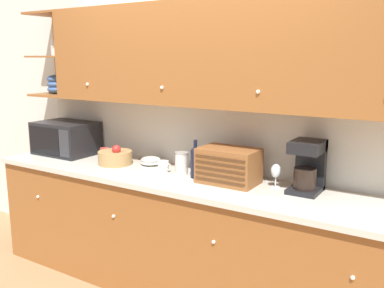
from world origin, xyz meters
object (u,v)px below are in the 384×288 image
bread_box (229,166)px  coffee_maker (308,165)px  fruit_basket (115,157)px  mug (164,166)px  storage_canister (182,163)px  mug_blue_second (105,153)px  microwave (66,138)px  wine_bottle (195,161)px  wine_glass (276,172)px  bowl_stack_on_counter (151,161)px

bread_box → coffee_maker: size_ratio=1.20×
fruit_basket → mug: bearing=1.7°
mug → storage_canister: (0.16, 0.02, 0.04)m
mug_blue_second → coffee_maker: coffee_maker is taller
mug → storage_canister: storage_canister is taller
mug_blue_second → coffee_maker: 1.86m
microwave → coffee_maker: size_ratio=1.58×
mug_blue_second → mug: 0.75m
mug_blue_second → storage_canister: size_ratio=0.55×
wine_bottle → wine_glass: 0.61m
microwave → mug_blue_second: microwave is taller
mug_blue_second → fruit_basket: (0.24, -0.13, 0.01)m
microwave → mug: bearing=-2.3°
mug_blue_second → wine_glass: wine_glass is taller
storage_canister → microwave: bearing=178.8°
mug_blue_second → mug: size_ratio=0.95×
bowl_stack_on_counter → storage_canister: size_ratio=1.01×
microwave → bowl_stack_on_counter: bearing=5.1°
storage_canister → coffee_maker: coffee_maker is taller
wine_glass → coffee_maker: coffee_maker is taller
microwave → wine_bottle: (1.46, -0.05, -0.02)m
microwave → mug: microwave is taller
microwave → storage_canister: bearing=-1.2°
coffee_maker → bowl_stack_on_counter: bearing=179.3°
wine_glass → mug_blue_second: bearing=178.7°
microwave → wine_glass: bearing=0.8°
fruit_basket → storage_canister: storage_canister is taller
microwave → bread_box: bearing=-1.4°
mug_blue_second → mug: mug_blue_second is taller
microwave → wine_bottle: microwave is taller
bread_box → coffee_maker: bearing=11.5°
microwave → mug: size_ratio=5.57×
mug_blue_second → fruit_basket: bearing=-27.8°
mug_blue_second → wine_glass: (1.65, -0.04, 0.07)m
mug_blue_second → wine_glass: bearing=-1.3°
mug_blue_second → mug: (0.74, -0.11, -0.00)m
wine_bottle → coffee_maker: coffee_maker is taller
fruit_basket → mug: (0.50, 0.01, -0.02)m
fruit_basket → wine_glass: fruit_basket is taller
mug_blue_second → wine_bottle: wine_bottle is taller
wine_bottle → wine_glass: bearing=7.6°
fruit_basket → bread_box: (1.07, 0.02, 0.07)m
wine_glass → fruit_basket: bearing=-176.4°
mug → wine_bottle: size_ratio=0.34×
mug_blue_second → fruit_basket: fruit_basket is taller
storage_canister → wine_bottle: bearing=-10.3°
fruit_basket → wine_glass: size_ratio=1.70×
mug → bread_box: 0.58m
bowl_stack_on_counter → storage_canister: storage_canister is taller
fruit_basket → coffee_maker: (1.61, 0.13, 0.12)m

